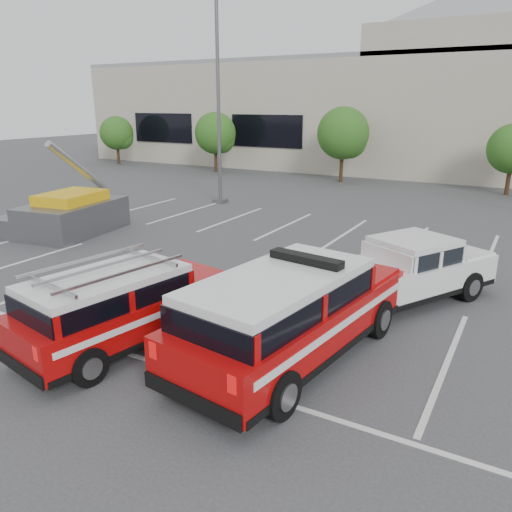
{
  "coord_description": "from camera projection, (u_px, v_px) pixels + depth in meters",
  "views": [
    {
      "loc": [
        6.48,
        -9.75,
        5.09
      ],
      "look_at": [
        0.03,
        1.63,
        1.05
      ],
      "focal_mm": 35.0,
      "sensor_mm": 36.0,
      "label": 1
    }
  ],
  "objects": [
    {
      "name": "ground",
      "position": [
        223.0,
        312.0,
        12.65
      ],
      "size": [
        120.0,
        120.0,
        0.0
      ],
      "primitive_type": "plane",
      "color": "#3A3A3D",
      "rests_on": "ground"
    },
    {
      "name": "stall_markings",
      "position": [
        298.0,
        264.0,
        16.39
      ],
      "size": [
        23.0,
        15.0,
        0.01
      ],
      "primitive_type": "cube",
      "color": "silver",
      "rests_on": "ground"
    },
    {
      "name": "convention_building",
      "position": [
        455.0,
        107.0,
        37.67
      ],
      "size": [
        60.0,
        16.99,
        13.2
      ],
      "color": "#BCB09F",
      "rests_on": "ground"
    },
    {
      "name": "tree_far_left",
      "position": [
        118.0,
        134.0,
        41.97
      ],
      "size": [
        2.77,
        2.77,
        3.99
      ],
      "color": "#3F2B19",
      "rests_on": "ground"
    },
    {
      "name": "tree_left",
      "position": [
        217.0,
        135.0,
        37.18
      ],
      "size": [
        3.07,
        3.07,
        4.42
      ],
      "color": "#3F2B19",
      "rests_on": "ground"
    },
    {
      "name": "tree_mid_left",
      "position": [
        344.0,
        135.0,
        32.4
      ],
      "size": [
        3.37,
        3.37,
        4.85
      ],
      "color": "#3F2B19",
      "rests_on": "ground"
    },
    {
      "name": "light_pole_left",
      "position": [
        218.0,
        100.0,
        24.87
      ],
      "size": [
        0.9,
        0.6,
        10.24
      ],
      "color": "#59595E",
      "rests_on": "ground"
    },
    {
      "name": "fire_chief_suv",
      "position": [
        291.0,
        319.0,
        10.14
      ],
      "size": [
        3.01,
        6.25,
        2.11
      ],
      "rotation": [
        0.0,
        0.0,
        -0.14
      ],
      "color": "#A50708",
      "rests_on": "ground"
    },
    {
      "name": "white_pickup",
      "position": [
        400.0,
        278.0,
        13.05
      ],
      "size": [
        4.37,
        5.81,
        1.71
      ],
      "rotation": [
        0.0,
        0.0,
        -0.5
      ],
      "color": "silver",
      "rests_on": "ground"
    },
    {
      "name": "ladder_suv",
      "position": [
        123.0,
        311.0,
        10.79
      ],
      "size": [
        2.77,
        5.14,
        1.92
      ],
      "rotation": [
        0.0,
        0.0,
        -0.18
      ],
      "color": "#A50708",
      "rests_on": "ground"
    },
    {
      "name": "utility_rig",
      "position": [
        69.0,
        215.0,
        20.08
      ],
      "size": [
        3.81,
        4.72,
        3.74
      ],
      "rotation": [
        0.0,
        0.0,
        0.14
      ],
      "color": "#59595E",
      "rests_on": "ground"
    }
  ]
}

